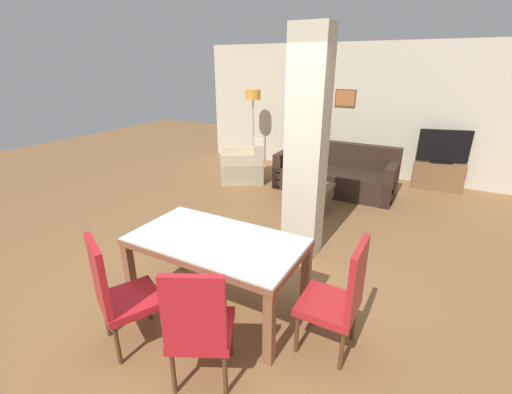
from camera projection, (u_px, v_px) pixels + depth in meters
name	position (u px, v px, depth m)	size (l,w,h in m)	color
ground_plane	(219.00, 304.00, 3.49)	(18.00, 18.00, 0.00)	brown
back_wall	(356.00, 111.00, 7.25)	(7.20, 0.09, 2.70)	beige
divider_pillar	(306.00, 149.00, 4.02)	(0.44, 0.34, 2.70)	beige
dining_table	(216.00, 253.00, 3.27)	(1.64, 0.90, 0.76)	brown
dining_chair_head_right	(340.00, 296.00, 2.75)	(0.46, 0.46, 1.04)	#B02024
dining_chair_near_left	(118.00, 292.00, 2.80)	(0.62, 0.62, 1.04)	red
dining_chair_near_right	(199.00, 325.00, 2.45)	(0.62, 0.62, 1.04)	red
sofa	(335.00, 175.00, 6.50)	(2.19, 0.85, 0.89)	#302119
armchair	(244.00, 166.00, 7.14)	(1.16, 1.15, 0.80)	beige
coffee_table	(309.00, 197.00, 5.69)	(0.72, 0.60, 0.43)	brown
bottle	(296.00, 178.00, 5.61)	(0.07, 0.07, 0.26)	#194C23
tv_stand	(438.00, 175.00, 6.64)	(0.91, 0.40, 0.52)	brown
tv_screen	(444.00, 147.00, 6.43)	(0.89, 0.29, 0.63)	black
floor_lamp	(253.00, 102.00, 7.70)	(0.34, 0.34, 1.75)	#B7B7BC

